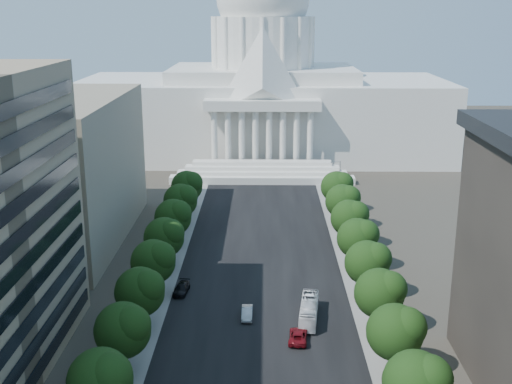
{
  "coord_description": "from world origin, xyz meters",
  "views": [
    {
      "loc": [
        0.78,
        -28.38,
        47.01
      ],
      "look_at": [
        -0.82,
        84.83,
        14.8
      ],
      "focal_mm": 45.0,
      "sensor_mm": 36.0,
      "label": 1
    }
  ],
  "objects_px": {
    "car_silver": "(247,313)",
    "car_dark_b": "(181,289)",
    "car_red": "(298,336)",
    "city_bus": "(309,311)"
  },
  "relations": [
    {
      "from": "car_silver",
      "to": "car_red",
      "type": "height_order",
      "value": "car_silver"
    },
    {
      "from": "car_red",
      "to": "car_dark_b",
      "type": "xyz_separation_m",
      "value": [
        -19.27,
        16.32,
        0.0
      ]
    },
    {
      "from": "car_red",
      "to": "city_bus",
      "type": "xyz_separation_m",
      "value": [
        2.03,
        6.86,
        0.73
      ]
    },
    {
      "from": "car_silver",
      "to": "city_bus",
      "type": "distance_m",
      "value": 9.78
    },
    {
      "from": "car_silver",
      "to": "city_bus",
      "type": "relative_size",
      "value": 0.45
    },
    {
      "from": "car_dark_b",
      "to": "city_bus",
      "type": "distance_m",
      "value": 23.32
    },
    {
      "from": "car_silver",
      "to": "city_bus",
      "type": "height_order",
      "value": "city_bus"
    },
    {
      "from": "car_silver",
      "to": "car_dark_b",
      "type": "bearing_deg",
      "value": 141.74
    },
    {
      "from": "car_silver",
      "to": "car_dark_b",
      "type": "height_order",
      "value": "car_silver"
    },
    {
      "from": "car_silver",
      "to": "car_dark_b",
      "type": "relative_size",
      "value": 0.89
    }
  ]
}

